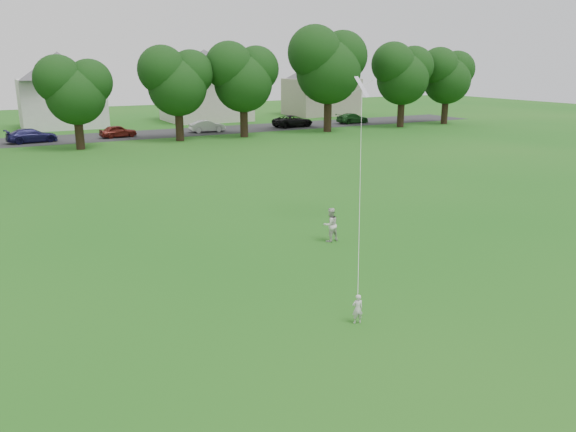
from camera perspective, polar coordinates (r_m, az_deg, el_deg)
ground at (r=15.90m, az=2.28°, el=-9.89°), size 160.00×160.00×0.00m
street at (r=55.28m, az=-20.46°, el=7.40°), size 90.00×7.00×0.01m
toddler at (r=15.31m, az=7.07°, el=-9.34°), size 0.34×0.26×0.83m
older_boy at (r=21.87m, az=4.33°, el=-0.89°), size 0.69×0.56×1.34m
kite at (r=19.39m, az=7.36°, el=4.58°), size 3.50×4.75×11.52m
tree_row at (r=49.61m, az=-16.35°, el=14.10°), size 80.74×7.61×11.26m
parked_cars at (r=54.46m, az=-18.75°, el=8.08°), size 63.89×2.52×1.25m
house_row at (r=64.64m, az=-23.78°, el=12.49°), size 76.48×14.06×10.26m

